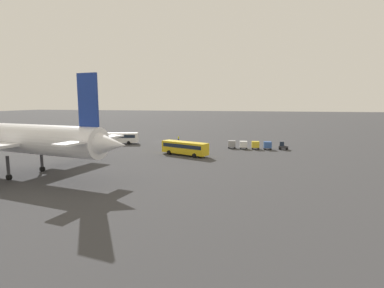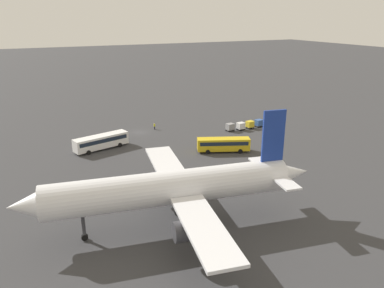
{
  "view_description": "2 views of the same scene",
  "coord_description": "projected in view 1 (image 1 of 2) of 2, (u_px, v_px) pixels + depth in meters",
  "views": [
    {
      "loc": [
        -29.86,
        88.94,
        12.46
      ],
      "look_at": [
        -14.49,
        22.91,
        2.78
      ],
      "focal_mm": 28.0,
      "sensor_mm": 36.0,
      "label": 1
    },
    {
      "loc": [
        28.2,
        91.36,
        29.4
      ],
      "look_at": [
        -4.64,
        22.77,
        3.12
      ],
      "focal_mm": 35.0,
      "sensor_mm": 36.0,
      "label": 2
    }
  ],
  "objects": [
    {
      "name": "cargo_cart_blue",
      "position": [
        268.0,
        145.0,
        77.87
      ],
      "size": [
        2.19,
        1.92,
        2.06
      ],
      "rotation": [
        0.0,
        0.0,
        0.12
      ],
      "color": "#38383D",
      "rests_on": "ground"
    },
    {
      "name": "shuttle_bus_far",
      "position": [
        185.0,
        147.0,
        69.42
      ],
      "size": [
        11.9,
        6.89,
        3.17
      ],
      "rotation": [
        0.0,
        0.0,
        -0.39
      ],
      "color": "gold",
      "rests_on": "ground"
    },
    {
      "name": "baggage_tug",
      "position": [
        283.0,
        146.0,
        77.82
      ],
      "size": [
        2.52,
        1.84,
        2.1
      ],
      "rotation": [
        0.0,
        0.0,
        -0.1
      ],
      "color": "#333338",
      "rests_on": "ground"
    },
    {
      "name": "cargo_cart_yellow",
      "position": [
        255.0,
        145.0,
        78.39
      ],
      "size": [
        2.19,
        1.92,
        2.06
      ],
      "rotation": [
        0.0,
        0.0,
        0.12
      ],
      "color": "#38383D",
      "rests_on": "ground"
    },
    {
      "name": "shuttle_bus_near",
      "position": [
        116.0,
        137.0,
        88.15
      ],
      "size": [
        13.08,
        6.03,
        3.28
      ],
      "rotation": [
        0.0,
        0.0,
        0.26
      ],
      "color": "white",
      "rests_on": "ground"
    },
    {
      "name": "cargo_cart_grey",
      "position": [
        232.0,
        144.0,
        79.96
      ],
      "size": [
        2.19,
        1.92,
        2.06
      ],
      "rotation": [
        0.0,
        0.0,
        0.12
      ],
      "color": "#38383D",
      "rests_on": "ground"
    },
    {
      "name": "worker_person",
      "position": [
        178.0,
        139.0,
        93.79
      ],
      "size": [
        0.38,
        0.38,
        1.74
      ],
      "color": "#1E1E2D",
      "rests_on": "ground"
    },
    {
      "name": "cargo_cart_white",
      "position": [
        243.0,
        144.0,
        78.86
      ],
      "size": [
        2.19,
        1.92,
        2.06
      ],
      "rotation": [
        0.0,
        0.0,
        0.12
      ],
      "color": "#38383D",
      "rests_on": "ground"
    },
    {
      "name": "airplane",
      "position": [
        19.0,
        139.0,
        50.27
      ],
      "size": [
        43.41,
        37.07,
        16.53
      ],
      "rotation": [
        0.0,
        0.0,
        -0.17
      ],
      "color": "silver",
      "rests_on": "ground"
    },
    {
      "name": "ground_plane",
      "position": [
        164.0,
        141.0,
        94.22
      ],
      "size": [
        600.0,
        600.0,
        0.0
      ],
      "primitive_type": "plane",
      "color": "#38383A"
    }
  ]
}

